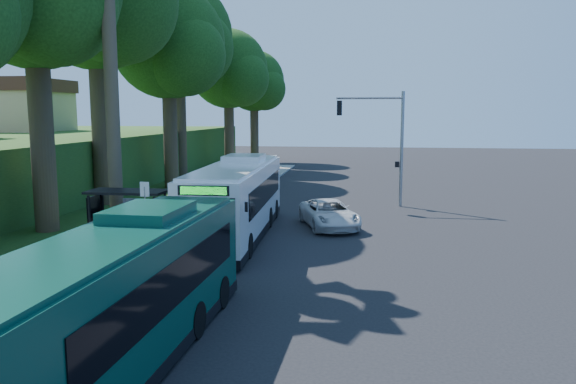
% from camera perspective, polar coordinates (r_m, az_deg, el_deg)
% --- Properties ---
extents(ground, '(140.00, 140.00, 0.00)m').
position_cam_1_polar(ground, '(25.50, 1.62, -4.91)').
color(ground, black).
rests_on(ground, ground).
extents(sidewalk, '(4.50, 70.00, 0.12)m').
position_cam_1_polar(sidewalk, '(27.29, -13.83, -4.15)').
color(sidewalk, gray).
rests_on(sidewalk, ground).
extents(red_curb, '(0.25, 30.00, 0.13)m').
position_cam_1_polar(red_curb, '(22.84, -12.22, -6.47)').
color(red_curb, maroon).
rests_on(red_curb, ground).
extents(grass_verge, '(8.00, 70.00, 0.06)m').
position_cam_1_polar(grass_verge, '(34.13, -19.57, -2.00)').
color(grass_verge, '#234719').
rests_on(grass_verge, ground).
extents(bus_shelter, '(3.20, 1.51, 2.55)m').
position_cam_1_polar(bus_shelter, '(24.37, -16.38, -1.51)').
color(bus_shelter, black).
rests_on(bus_shelter, ground).
extents(stop_sign_pole, '(0.35, 0.06, 3.17)m').
position_cam_1_polar(stop_sign_pole, '(21.66, -14.29, -1.87)').
color(stop_sign_pole, gray).
rests_on(stop_sign_pole, ground).
extents(traffic_signal_pole, '(4.10, 0.30, 7.00)m').
position_cam_1_polar(traffic_signal_pole, '(34.73, 9.83, 5.81)').
color(traffic_signal_pole, gray).
rests_on(traffic_signal_pole, ground).
extents(tree_2, '(8.82, 8.40, 15.12)m').
position_cam_1_polar(tree_2, '(43.52, -11.98, 14.17)').
color(tree_2, '#382B1E').
rests_on(tree_2, ground).
extents(tree_3, '(10.08, 9.60, 17.28)m').
position_cam_1_polar(tree_3, '(51.84, -11.02, 14.86)').
color(tree_3, '#382B1E').
rests_on(tree_3, ground).
extents(tree_4, '(8.40, 8.00, 14.14)m').
position_cam_1_polar(tree_4, '(58.57, -5.99, 11.95)').
color(tree_4, '#382B1E').
rests_on(tree_4, ground).
extents(tree_5, '(7.35, 7.00, 12.86)m').
position_cam_1_polar(tree_5, '(66.10, -3.40, 10.87)').
color(tree_5, '#382B1E').
rests_on(tree_5, ground).
extents(white_bus, '(3.13, 12.34, 3.65)m').
position_cam_1_polar(white_bus, '(26.20, -5.18, -0.62)').
color(white_bus, white).
rests_on(white_bus, ground).
extents(teal_bus, '(2.71, 11.49, 3.41)m').
position_cam_1_polar(teal_bus, '(13.23, -16.85, -10.18)').
color(teal_bus, '#0A3B2F').
rests_on(teal_bus, ground).
extents(pickup, '(3.74, 5.40, 1.37)m').
position_cam_1_polar(pickup, '(28.26, 4.20, -2.22)').
color(pickup, silver).
rests_on(pickup, ground).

